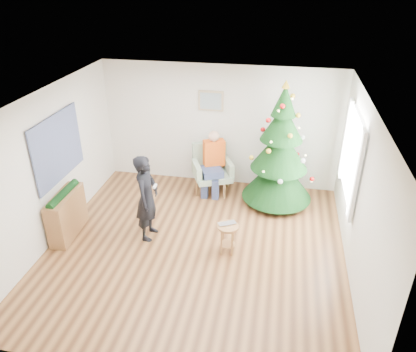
% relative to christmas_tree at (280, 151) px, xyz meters
% --- Properties ---
extents(floor, '(5.00, 5.00, 0.00)m').
position_rel_christmas_tree_xyz_m(floor, '(-1.28, -1.82, -1.13)').
color(floor, brown).
rests_on(floor, ground).
extents(ceiling, '(5.00, 5.00, 0.00)m').
position_rel_christmas_tree_xyz_m(ceiling, '(-1.28, -1.82, 1.47)').
color(ceiling, white).
rests_on(ceiling, wall_back).
extents(wall_back, '(5.00, 0.00, 5.00)m').
position_rel_christmas_tree_xyz_m(wall_back, '(-1.28, 0.68, 0.17)').
color(wall_back, silver).
rests_on(wall_back, floor).
extents(wall_front, '(5.00, 0.00, 5.00)m').
position_rel_christmas_tree_xyz_m(wall_front, '(-1.28, -4.32, 0.17)').
color(wall_front, silver).
rests_on(wall_front, floor).
extents(wall_left, '(0.00, 5.00, 5.00)m').
position_rel_christmas_tree_xyz_m(wall_left, '(-3.78, -1.82, 0.17)').
color(wall_left, silver).
rests_on(wall_left, floor).
extents(wall_right, '(0.00, 5.00, 5.00)m').
position_rel_christmas_tree_xyz_m(wall_right, '(1.22, -1.82, 0.17)').
color(wall_right, silver).
rests_on(wall_right, floor).
extents(window_panel, '(0.04, 1.30, 1.40)m').
position_rel_christmas_tree_xyz_m(window_panel, '(1.19, -0.82, 0.37)').
color(window_panel, white).
rests_on(window_panel, wall_right).
extents(curtains, '(0.05, 1.75, 1.50)m').
position_rel_christmas_tree_xyz_m(curtains, '(1.16, -0.82, 0.37)').
color(curtains, white).
rests_on(curtains, wall_right).
extents(christmas_tree, '(1.39, 1.39, 2.52)m').
position_rel_christmas_tree_xyz_m(christmas_tree, '(0.00, 0.00, 0.00)').
color(christmas_tree, '#3F2816').
rests_on(christmas_tree, floor).
extents(stool, '(0.36, 0.36, 0.54)m').
position_rel_christmas_tree_xyz_m(stool, '(-0.74, -1.81, -0.86)').
color(stool, brown).
rests_on(stool, floor).
extents(laptop, '(0.35, 0.31, 0.02)m').
position_rel_christmas_tree_xyz_m(laptop, '(-0.74, -1.81, -0.59)').
color(laptop, silver).
rests_on(laptop, stool).
extents(armchair, '(0.96, 0.94, 1.02)m').
position_rel_christmas_tree_xyz_m(armchair, '(-1.38, 0.24, -0.76)').
color(armchair, gray).
rests_on(armchair, floor).
extents(seated_person, '(0.55, 0.71, 1.33)m').
position_rel_christmas_tree_xyz_m(seated_person, '(-1.35, 0.19, -0.45)').
color(seated_person, navy).
rests_on(seated_person, armchair).
extents(standing_man, '(0.40, 0.59, 1.57)m').
position_rel_christmas_tree_xyz_m(standing_man, '(-2.17, -1.61, -0.35)').
color(standing_man, black).
rests_on(standing_man, floor).
extents(game_controller, '(0.04, 0.13, 0.04)m').
position_rel_christmas_tree_xyz_m(game_controller, '(-2.01, -1.64, -0.09)').
color(game_controller, white).
rests_on(game_controller, standing_man).
extents(console, '(0.36, 1.02, 0.80)m').
position_rel_christmas_tree_xyz_m(console, '(-3.61, -1.83, -0.73)').
color(console, brown).
rests_on(console, floor).
extents(garland, '(0.14, 0.90, 0.14)m').
position_rel_christmas_tree_xyz_m(garland, '(-3.61, -1.83, -0.31)').
color(garland, black).
rests_on(garland, console).
extents(tapestry, '(0.03, 1.50, 1.15)m').
position_rel_christmas_tree_xyz_m(tapestry, '(-3.74, -1.52, 0.42)').
color(tapestry, black).
rests_on(tapestry, wall_left).
extents(framed_picture, '(0.52, 0.05, 0.42)m').
position_rel_christmas_tree_xyz_m(framed_picture, '(-1.48, 0.65, 0.72)').
color(framed_picture, tan).
rests_on(framed_picture, wall_back).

